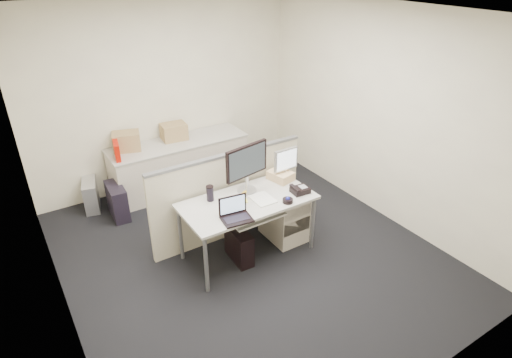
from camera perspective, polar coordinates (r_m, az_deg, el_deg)
floor at (r=5.19m, az=-1.07°, el=-9.81°), size 4.00×4.50×0.01m
ceiling at (r=4.12m, az=-1.42°, el=21.35°), size 4.00×4.50×0.01m
wall_back at (r=6.40m, az=-12.00°, el=10.86°), size 4.00×0.02×2.70m
wall_front at (r=3.07m, az=21.71°, el=-10.96°), size 4.00×0.02×2.70m
wall_left at (r=3.95m, az=-26.80°, el=-2.87°), size 0.02×4.50×2.70m
wall_right at (r=5.71m, az=16.34°, el=8.24°), size 0.02×4.50×2.70m
desk at (r=4.81m, az=-1.14°, el=-3.51°), size 1.50×0.75×0.73m
keyboard_tray at (r=4.70m, az=0.02°, el=-4.94°), size 0.62×0.32×0.02m
drawer_pedestal at (r=5.29m, az=3.71°, el=-4.71°), size 0.40×0.55×0.65m
cubicle_partition at (r=5.20m, az=-3.70°, el=-2.40°), size 2.00×0.06×1.10m
back_counter at (r=6.48m, az=-10.09°, el=1.81°), size 2.00×0.60×0.72m
monitor_main at (r=4.82m, az=-1.24°, el=1.38°), size 0.61×0.32×0.58m
monitor_small at (r=5.13m, az=3.98°, el=1.94°), size 0.33×0.17×0.39m
laptop at (r=4.38m, az=-2.59°, el=-4.22°), size 0.33×0.27×0.23m
trackball at (r=4.73m, az=4.25°, el=-2.89°), size 0.15×0.15×0.05m
desk_phone at (r=4.93m, az=5.91°, el=-1.48°), size 0.21×0.18×0.06m
paper_stack at (r=4.78m, az=0.89°, el=-2.69°), size 0.23×0.29×0.01m
sticky_pad at (r=4.75m, az=-1.66°, el=-2.94°), size 0.11×0.11×0.01m
travel_mug at (r=4.75m, az=-6.14°, el=-1.97°), size 0.10×0.10×0.17m
banana at (r=4.84m, az=-1.77°, el=-2.10°), size 0.19×0.15×0.04m
cellphone at (r=4.74m, az=-3.01°, el=-3.01°), size 0.06×0.10×0.01m
manila_folders at (r=5.18m, az=3.28°, el=0.45°), size 0.28×0.32×0.11m
keyboard at (r=4.74m, az=0.27°, el=-4.30°), size 0.47×0.26×0.02m
pc_tower_desk at (r=4.97m, az=-2.27°, el=-8.82°), size 0.19×0.43×0.40m
pc_tower_spare_dark at (r=6.02m, az=-18.00°, el=-2.83°), size 0.22×0.50×0.46m
pc_tower_spare_silver at (r=6.33m, az=-21.14°, el=-1.98°), size 0.28×0.48×0.42m
cardboard_box_left at (r=6.19m, az=-16.87°, el=4.75°), size 0.43×0.37×0.27m
cardboard_box_right at (r=6.39m, az=-10.88°, el=6.14°), size 0.38×0.31×0.26m
red_binder at (r=5.95m, az=-18.05°, el=3.53°), size 0.12×0.28×0.25m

